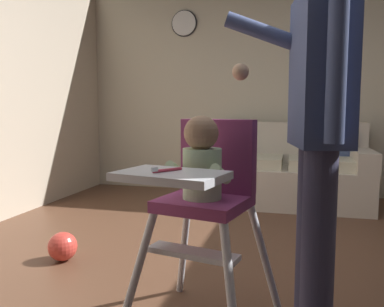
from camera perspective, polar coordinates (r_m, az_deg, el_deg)
The scene contains 7 objects.
ground at distance 2.46m, azimuth 9.50°, elevation -18.97°, with size 6.31×6.80×0.10m, color brown.
wall_far at distance 4.87m, azimuth 12.57°, elevation 10.04°, with size 5.51×0.06×2.66m, color beige.
couch at distance 4.38m, azimuth 13.35°, elevation -2.62°, with size 1.70×0.86×0.86m.
high_chair at distance 1.76m, azimuth 1.75°, elevation -4.08°, with size 0.72×0.81×0.98m.
adult_standing at distance 1.77m, azimuth 17.55°, elevation 4.15°, with size 0.57×0.50×1.66m.
toy_ball at distance 2.84m, azimuth -18.03°, elevation -12.54°, with size 0.19×0.19×0.19m, color #D13D33.
wall_clock at distance 5.10m, azimuth -1.13°, elevation 18.13°, with size 0.32×0.04×0.32m.
Camera 1 is at (0.18, -2.22, 0.99)m, focal length 37.24 mm.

